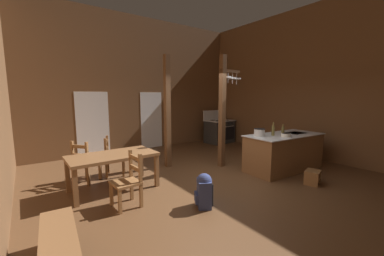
{
  "coord_description": "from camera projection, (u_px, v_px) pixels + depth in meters",
  "views": [
    {
      "loc": [
        -3.43,
        -3.83,
        1.92
      ],
      "look_at": [
        -0.2,
        0.66,
        1.16
      ],
      "focal_mm": 21.84,
      "sensor_mm": 36.0,
      "label": 1
    }
  ],
  "objects": [
    {
      "name": "dining_table",
      "position": [
        113.0,
        159.0,
        4.77
      ],
      "size": [
        1.72,
        0.93,
        0.74
      ],
      "color": "brown",
      "rests_on": "ground_plane"
    },
    {
      "name": "wall_right",
      "position": [
        309.0,
        83.0,
        7.21
      ],
      "size": [
        0.14,
        8.86,
        4.63
      ],
      "primitive_type": "cube",
      "color": "brown",
      "rests_on": "ground_plane"
    },
    {
      "name": "bench_along_left_wall",
      "position": [
        59.0,
        246.0,
        2.54
      ],
      "size": [
        0.45,
        1.29,
        0.44
      ],
      "color": "brown",
      "rests_on": "ground_plane"
    },
    {
      "name": "kitchen_island",
      "position": [
        284.0,
        152.0,
        6.09
      ],
      "size": [
        2.21,
        1.08,
        0.93
      ],
      "color": "brown",
      "rests_on": "ground_plane"
    },
    {
      "name": "bottle_short_on_counter",
      "position": [
        283.0,
        131.0,
        5.94
      ],
      "size": [
        0.07,
        0.07,
        0.27
      ],
      "color": "brown",
      "rests_on": "kitchen_island"
    },
    {
      "name": "support_post_with_pot_rack",
      "position": [
        223.0,
        107.0,
        6.27
      ],
      "size": [
        0.73,
        0.25,
        2.98
      ],
      "color": "brown",
      "rests_on": "ground_plane"
    },
    {
      "name": "bottle_tall_on_counter",
      "position": [
        273.0,
        130.0,
        5.82
      ],
      "size": [
        0.07,
        0.07,
        0.34
      ],
      "color": "brown",
      "rests_on": "kitchen_island"
    },
    {
      "name": "ladderback_chair_near_window",
      "position": [
        85.0,
        162.0,
        5.19
      ],
      "size": [
        0.62,
        0.62,
        0.95
      ],
      "color": "brown",
      "rests_on": "ground_plane"
    },
    {
      "name": "support_post_center",
      "position": [
        167.0,
        112.0,
        6.22
      ],
      "size": [
        0.14,
        0.14,
        2.98
      ],
      "color": "brown",
      "rests_on": "ground_plane"
    },
    {
      "name": "backpack",
      "position": [
        204.0,
        189.0,
        4.04
      ],
      "size": [
        0.38,
        0.39,
        0.6
      ],
      "color": "navy",
      "rests_on": "ground_plane"
    },
    {
      "name": "stockpot_on_counter",
      "position": [
        259.0,
        132.0,
        5.74
      ],
      "size": [
        0.33,
        0.26,
        0.19
      ],
      "color": "silver",
      "rests_on": "kitchen_island"
    },
    {
      "name": "glazed_door_back_left",
      "position": [
        93.0,
        124.0,
        7.46
      ],
      "size": [
        1.0,
        0.01,
        2.05
      ],
      "primitive_type": "cube",
      "color": "white",
      "rests_on": "ground_plane"
    },
    {
      "name": "stove_range",
      "position": [
        219.0,
        131.0,
        9.65
      ],
      "size": [
        1.2,
        0.9,
        1.32
      ],
      "color": "#282828",
      "rests_on": "ground_plane"
    },
    {
      "name": "ladderback_chair_at_table_end",
      "position": [
        113.0,
        157.0,
        5.67
      ],
      "size": [
        0.57,
        0.57,
        0.95
      ],
      "color": "brown",
      "rests_on": "ground_plane"
    },
    {
      "name": "glazed_panel_back_right",
      "position": [
        152.0,
        120.0,
        8.64
      ],
      "size": [
        0.84,
        0.01,
        2.05
      ],
      "primitive_type": "cube",
      "color": "white",
      "rests_on": "ground_plane"
    },
    {
      "name": "step_stool",
      "position": [
        313.0,
        176.0,
        5.12
      ],
      "size": [
        0.42,
        0.37,
        0.3
      ],
      "color": "brown",
      "rests_on": "ground_plane"
    },
    {
      "name": "ladderback_chair_by_post",
      "position": [
        129.0,
        181.0,
        4.07
      ],
      "size": [
        0.47,
        0.47,
        0.95
      ],
      "color": "brown",
      "rests_on": "ground_plane"
    },
    {
      "name": "wall_back",
      "position": [
        140.0,
        85.0,
        8.31
      ],
      "size": [
        8.27,
        0.14,
        4.63
      ],
      "primitive_type": "cube",
      "color": "brown",
      "rests_on": "ground_plane"
    },
    {
      "name": "ground_plane",
      "position": [
        216.0,
        183.0,
        5.34
      ],
      "size": [
        8.27,
        8.86,
        0.1
      ],
      "primitive_type": "cube",
      "color": "brown"
    },
    {
      "name": "mixing_bowl_on_counter",
      "position": [
        286.0,
        135.0,
        5.68
      ],
      "size": [
        0.23,
        0.23,
        0.08
      ],
      "color": "silver",
      "rests_on": "kitchen_island"
    }
  ]
}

